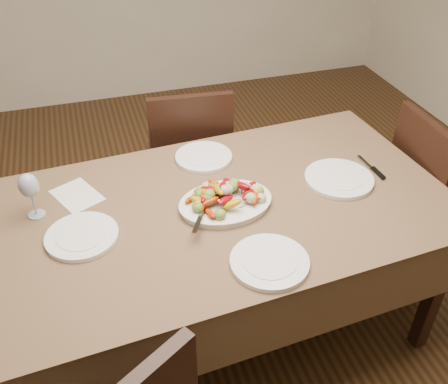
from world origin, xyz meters
TOP-DOWN VIEW (x-y plane):
  - floor at (0.00, 0.00)m, footprint 6.00×6.00m
  - dining_table at (0.16, 0.28)m, footprint 1.91×1.16m
  - chair_far at (0.20, 1.08)m, footprint 0.46×0.46m
  - chair_right at (1.31, 0.33)m, footprint 0.43×0.43m
  - serving_platter at (0.16, 0.27)m, footprint 0.38×0.30m
  - roasted_vegetables at (0.16, 0.27)m, footprint 0.31×0.22m
  - serving_spoon at (0.10, 0.22)m, footprint 0.28×0.18m
  - plate_left at (-0.40, 0.24)m, footprint 0.27×0.27m
  - plate_right at (0.68, 0.29)m, footprint 0.29×0.29m
  - plate_far at (0.17, 0.63)m, footprint 0.26×0.26m
  - plate_near at (0.21, -0.09)m, footprint 0.28×0.28m
  - wine_glass at (-0.56, 0.43)m, footprint 0.08×0.08m
  - menu_card at (-0.40, 0.51)m, footprint 0.23×0.25m
  - table_knife at (0.86, 0.33)m, footprint 0.02×0.20m

SIDE VIEW (x-z plane):
  - floor at x=0.00m, z-range 0.00..0.00m
  - dining_table at x=0.16m, z-range 0.00..0.76m
  - chair_far at x=0.20m, z-range 0.00..0.95m
  - chair_right at x=1.31m, z-range 0.00..0.95m
  - menu_card at x=-0.40m, z-range 0.76..0.76m
  - table_knife at x=0.86m, z-range 0.76..0.77m
  - plate_left at x=-0.40m, z-range 0.76..0.78m
  - plate_right at x=0.68m, z-range 0.76..0.78m
  - plate_far at x=0.17m, z-range 0.76..0.78m
  - plate_near at x=0.21m, z-range 0.76..0.78m
  - serving_platter at x=0.16m, z-range 0.76..0.78m
  - serving_spoon at x=0.10m, z-range 0.79..0.82m
  - roasted_vegetables at x=0.16m, z-range 0.78..0.87m
  - wine_glass at x=-0.56m, z-range 0.76..0.96m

